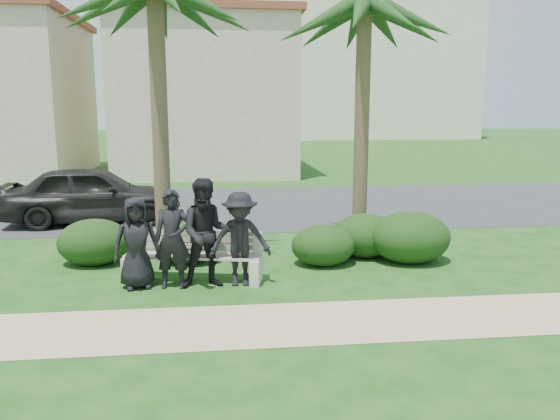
# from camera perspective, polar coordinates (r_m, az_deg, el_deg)

# --- Properties ---
(ground) EXTENTS (160.00, 160.00, 0.00)m
(ground) POSITION_cam_1_polar(r_m,az_deg,el_deg) (9.51, -3.36, -7.80)
(ground) COLOR #154213
(ground) RESTS_ON ground
(footpath) EXTENTS (30.00, 1.60, 0.01)m
(footpath) POSITION_cam_1_polar(r_m,az_deg,el_deg) (7.82, -2.64, -11.89)
(footpath) COLOR tan
(footpath) RESTS_ON ground
(asphalt_street) EXTENTS (160.00, 8.00, 0.01)m
(asphalt_street) POSITION_cam_1_polar(r_m,az_deg,el_deg) (17.29, -4.78, 0.44)
(asphalt_street) COLOR #2D2D30
(asphalt_street) RESTS_ON ground
(stucco_bldg_right) EXTENTS (8.40, 8.40, 7.30)m
(stucco_bldg_right) POSITION_cam_1_polar(r_m,az_deg,el_deg) (27.04, -7.70, 11.73)
(stucco_bldg_right) COLOR #BAA98B
(stucco_bldg_right) RESTS_ON ground
(hotel_tower) EXTENTS (26.00, 18.00, 37.30)m
(hotel_tower) POSITION_cam_1_polar(r_m,az_deg,el_deg) (66.46, 6.64, 19.29)
(hotel_tower) COLOR beige
(hotel_tower) RESTS_ON ground
(park_bench) EXTENTS (2.51, 1.03, 0.84)m
(park_bench) POSITION_cam_1_polar(r_m,az_deg,el_deg) (9.74, -9.11, -5.14)
(park_bench) COLOR #A19987
(park_bench) RESTS_ON ground
(man_a) EXTENTS (0.85, 0.66, 1.55)m
(man_a) POSITION_cam_1_polar(r_m,az_deg,el_deg) (9.45, -14.78, -3.36)
(man_a) COLOR black
(man_a) RESTS_ON ground
(man_b) EXTENTS (0.64, 0.44, 1.68)m
(man_b) POSITION_cam_1_polar(r_m,az_deg,el_deg) (9.30, -11.16, -3.00)
(man_b) COLOR black
(man_b) RESTS_ON ground
(man_c) EXTENTS (0.95, 0.77, 1.86)m
(man_c) POSITION_cam_1_polar(r_m,az_deg,el_deg) (9.24, -7.65, -2.43)
(man_c) COLOR black
(man_c) RESTS_ON ground
(man_d) EXTENTS (1.05, 0.61, 1.62)m
(man_d) POSITION_cam_1_polar(r_m,az_deg,el_deg) (9.30, -4.21, -3.04)
(man_d) COLOR black
(man_d) RESTS_ON ground
(hedge_a) EXTENTS (1.40, 1.16, 0.91)m
(hedge_a) POSITION_cam_1_polar(r_m,az_deg,el_deg) (11.26, -18.85, -3.06)
(hedge_a) COLOR #10340E
(hedge_a) RESTS_ON ground
(hedge_c) EXTENTS (1.26, 1.04, 0.82)m
(hedge_c) POSITION_cam_1_polar(r_m,az_deg,el_deg) (10.94, -9.54, -3.28)
(hedge_c) COLOR #10340E
(hedge_c) RESTS_ON ground
(hedge_d) EXTENTS (1.24, 1.02, 0.81)m
(hedge_d) POSITION_cam_1_polar(r_m,az_deg,el_deg) (10.64, 4.51, -3.58)
(hedge_d) COLOR #10340E
(hedge_d) RESTS_ON ground
(hedge_e) EXTENTS (1.40, 1.15, 0.91)m
(hedge_e) POSITION_cam_1_polar(r_m,az_deg,el_deg) (11.35, 8.89, -2.52)
(hedge_e) COLOR #10340E
(hedge_e) RESTS_ON ground
(hedge_f) EXTENTS (1.59, 1.31, 1.04)m
(hedge_f) POSITION_cam_1_polar(r_m,az_deg,el_deg) (11.11, 13.46, -2.64)
(hedge_f) COLOR #10340E
(hedge_f) RESTS_ON ground
(palm_right) EXTENTS (3.00, 3.00, 6.07)m
(palm_right) POSITION_cam_1_polar(r_m,az_deg,el_deg) (12.32, 8.85, 20.17)
(palm_right) COLOR brown
(palm_right) RESTS_ON ground
(car_a) EXTENTS (4.67, 2.23, 1.54)m
(car_a) POSITION_cam_1_polar(r_m,az_deg,el_deg) (15.32, -18.94, 1.56)
(car_a) COLOR black
(car_a) RESTS_ON ground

